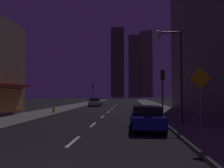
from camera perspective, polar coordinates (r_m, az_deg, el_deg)
ground_plane at (r=38.35m, az=0.96°, el=-6.11°), size 78.00×136.00×0.10m
sidewalk_right at (r=38.52m, az=11.47°, el=-5.86°), size 4.00×76.00×0.15m
sidewalk_left at (r=39.44m, az=-9.29°, el=-5.80°), size 4.00×76.00×0.15m
lane_marking_center at (r=22.65m, az=-1.75°, el=-8.28°), size 0.16×38.60×0.01m
skyscraper_distant_tall at (r=134.46m, az=1.57°, el=5.85°), size 8.37×6.71×44.73m
skyscraper_distant_mid at (r=130.92m, az=6.31°, el=4.71°), size 7.94×8.22×38.46m
skyscraper_distant_short at (r=153.68m, az=9.40°, el=5.42°), size 8.58×5.73×48.05m
car_parked_near at (r=12.99m, az=9.45°, el=-9.07°), size 1.98×4.24×1.45m
car_parked_far at (r=37.65m, az=-4.64°, el=-4.96°), size 1.98×4.24×1.45m
fire_hydrant_far_left at (r=24.20m, az=-15.80°, el=-6.76°), size 0.42×0.30×0.65m
traffic_light_near_right at (r=18.85m, az=13.75°, el=0.39°), size 0.32×0.48×4.20m
traffic_light_far_left at (r=45.99m, az=-5.30°, el=-1.51°), size 0.32×0.48×4.20m
street_lamp_right at (r=15.32m, az=15.45°, el=8.20°), size 1.96×0.56×6.58m
pedestrian_crossing_sign at (r=9.63m, az=23.21°, el=-3.49°), size 0.91×0.08×3.15m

